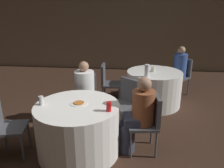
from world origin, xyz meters
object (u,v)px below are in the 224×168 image
object	(u,v)px
chair_far_northeast	(181,73)
person_blue_shirt	(177,72)
bottle_far	(147,71)
soda_can_red	(109,107)
soda_can_silver	(41,101)
chair_near_east	(149,118)
chair_near_west	(3,122)
pizza_plate_near	(79,103)
chair_near_northeast	(126,99)
person_white_shirt	(84,93)
person_floral_shirt	(137,116)
table_near	(78,129)
table_far	(154,88)
chair_far_west	(108,80)
chair_near_north	(85,93)

from	to	relation	value
chair_far_northeast	person_blue_shirt	world-z (taller)	person_blue_shirt
person_blue_shirt	bottle_far	size ratio (longest dim) A/B	4.78
soda_can_red	bottle_far	distance (m)	1.62
soda_can_silver	chair_near_east	bearing A→B (deg)	6.27
chair_near_west	pizza_plate_near	xyz separation A→B (m)	(0.98, 0.25, 0.22)
chair_near_east	bottle_far	bearing A→B (deg)	-7.26
chair_near_northeast	person_white_shirt	xyz separation A→B (m)	(-0.72, 0.06, 0.05)
chair_near_east	person_floral_shirt	bearing A→B (deg)	90.00
table_near	chair_near_northeast	bearing A→B (deg)	50.46
chair_near_east	person_blue_shirt	bearing A→B (deg)	-25.70
soda_can_red	soda_can_silver	bearing A→B (deg)	174.05
chair_near_west	soda_can_silver	size ratio (longest dim) A/B	6.99
table_far	soda_can_silver	xyz separation A→B (m)	(-1.64, -1.81, 0.42)
table_far	soda_can_red	distance (m)	2.08
chair_near_east	chair_far_northeast	xyz separation A→B (m)	(0.87, 2.35, 0.00)
chair_near_east	person_floral_shirt	world-z (taller)	person_floral_shirt
table_near	chair_near_northeast	size ratio (longest dim) A/B	1.35
chair_near_west	bottle_far	bearing A→B (deg)	117.33
person_white_shirt	soda_can_red	distance (m)	1.12
chair_near_east	chair_far_west	size ratio (longest dim) A/B	1.00
chair_near_east	chair_far_northeast	bearing A→B (deg)	-27.36
chair_near_north	person_floral_shirt	world-z (taller)	person_floral_shirt
chair_near_north	person_floral_shirt	size ratio (longest dim) A/B	0.77
chair_near_north	soda_can_red	distance (m)	1.28
table_far	chair_far_northeast	distance (m)	0.99
person_blue_shirt	soda_can_silver	size ratio (longest dim) A/B	9.44
person_floral_shirt	soda_can_red	xyz separation A→B (m)	(-0.36, -0.24, 0.23)
table_far	soda_can_red	xyz separation A→B (m)	(-0.72, -1.91, 0.42)
chair_near_west	chair_near_northeast	xyz separation A→B (m)	(1.59, 0.96, 0.00)
chair_near_west	bottle_far	distance (m)	2.54
soda_can_silver	chair_near_west	bearing A→B (deg)	-161.83
table_near	chair_near_northeast	xyz separation A→B (m)	(0.63, 0.76, 0.15)
table_far	chair_near_north	xyz separation A→B (m)	(-1.28, -0.79, 0.15)
chair_near_northeast	person_floral_shirt	size ratio (longest dim) A/B	0.77
table_near	table_far	size ratio (longest dim) A/B	1.02
table_far	bottle_far	xyz separation A→B (m)	(-0.18, -0.38, 0.48)
table_far	chair_near_northeast	xyz separation A→B (m)	(-0.54, -1.01, 0.15)
table_near	chair_near_northeast	distance (m)	1.00
chair_far_northeast	pizza_plate_near	world-z (taller)	chair_far_northeast
person_blue_shirt	bottle_far	xyz separation A→B (m)	(-0.75, -0.96, 0.28)
chair_near_east	pizza_plate_near	bearing A→B (deg)	87.29
bottle_far	soda_can_red	bearing A→B (deg)	-109.43
table_near	chair_near_north	xyz separation A→B (m)	(-0.11, 0.98, 0.15)
person_blue_shirt	pizza_plate_near	bearing A→B (deg)	97.87
chair_near_north	bottle_far	xyz separation A→B (m)	(1.10, 0.41, 0.33)
table_far	chair_near_north	world-z (taller)	chair_near_north
table_near	chair_far_northeast	size ratio (longest dim) A/B	1.35
soda_can_silver	person_white_shirt	bearing A→B (deg)	66.21
chair_near_west	pizza_plate_near	size ratio (longest dim) A/B	3.55
chair_near_east	chair_far_northeast	world-z (taller)	same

